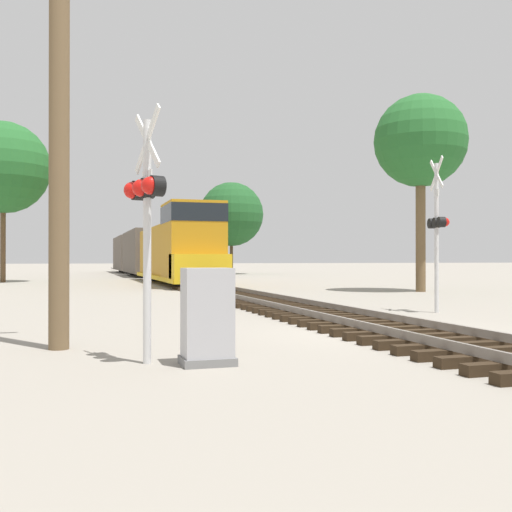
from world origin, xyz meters
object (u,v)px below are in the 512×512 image
object	(u,v)px
utility_pole	(59,67)
tree_mid_background	(3,168)
crossing_signal_far	(438,226)
crossing_signal_near	(145,203)
freight_train	(148,253)
tree_deep_background	(231,214)
tree_far_right	(420,142)
relay_cabinet	(207,317)

from	to	relation	value
utility_pole	tree_mid_background	size ratio (longest dim) A/B	0.89
crossing_signal_far	crossing_signal_near	bearing A→B (deg)	135.21
freight_train	tree_mid_background	size ratio (longest dim) A/B	4.38
crossing_signal_far	tree_deep_background	distance (m)	45.02
utility_pole	tree_far_right	distance (m)	21.35
crossing_signal_near	tree_deep_background	world-z (taller)	tree_deep_background
freight_train	tree_far_right	size ratio (longest dim) A/B	4.99
freight_train	tree_deep_background	xyz separation A→B (m)	(9.45, 7.55, 4.08)
freight_train	relay_cabinet	xyz separation A→B (m)	(-4.34, -43.35, -1.37)
tree_far_right	tree_mid_background	size ratio (longest dim) A/B	0.88
tree_deep_background	utility_pole	bearing A→B (deg)	-108.09
crossing_signal_far	tree_deep_background	world-z (taller)	tree_deep_background
crossing_signal_near	tree_far_right	size ratio (longest dim) A/B	0.40
freight_train	utility_pole	size ratio (longest dim) A/B	4.89
tree_far_right	tree_mid_background	world-z (taller)	tree_mid_background
tree_far_right	tree_mid_background	bearing A→B (deg)	138.33
relay_cabinet	utility_pole	xyz separation A→B (m)	(-2.11, 2.22, 4.16)
relay_cabinet	tree_deep_background	distance (m)	53.01
utility_pole	tree_deep_background	world-z (taller)	utility_pole
crossing_signal_far	relay_cabinet	bearing A→B (deg)	139.45
tree_mid_background	tree_deep_background	world-z (taller)	tree_mid_background
tree_far_right	tree_deep_background	distance (m)	34.74
crossing_signal_near	tree_far_right	distance (m)	22.14
crossing_signal_near	utility_pole	xyz separation A→B (m)	(-1.25, 1.87, 2.47)
tree_far_right	relay_cabinet	bearing A→B (deg)	-130.68
tree_deep_background	freight_train	bearing A→B (deg)	-141.38
freight_train	tree_mid_background	xyz separation A→B (m)	(-10.60, -9.24, 5.53)
utility_pole	crossing_signal_near	bearing A→B (deg)	-56.24
relay_cabinet	utility_pole	world-z (taller)	utility_pole
crossing_signal_near	crossing_signal_far	world-z (taller)	crossing_signal_far
utility_pole	tree_deep_background	distance (m)	51.22
relay_cabinet	tree_far_right	world-z (taller)	tree_far_right
relay_cabinet	utility_pole	size ratio (longest dim) A/B	0.15
freight_train	tree_deep_background	size ratio (longest dim) A/B	4.94
freight_train	utility_pole	distance (m)	41.72
crossing_signal_near	tree_deep_background	bearing A→B (deg)	148.26
freight_train	utility_pole	xyz separation A→B (m)	(-6.45, -41.13, 2.78)
relay_cabinet	tree_far_right	bearing A→B (deg)	49.32
relay_cabinet	tree_far_right	size ratio (longest dim) A/B	0.15
tree_mid_background	freight_train	bearing A→B (deg)	41.08
utility_pole	tree_far_right	xyz separation A→B (m)	(16.01, 13.95, 2.25)
tree_mid_background	tree_deep_background	bearing A→B (deg)	39.94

